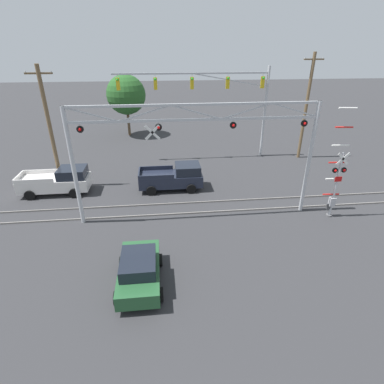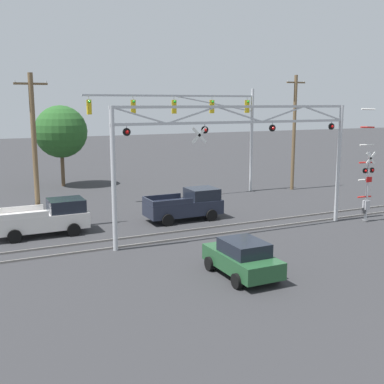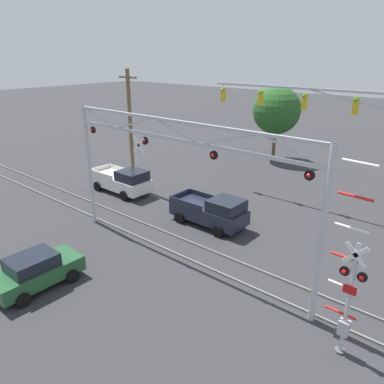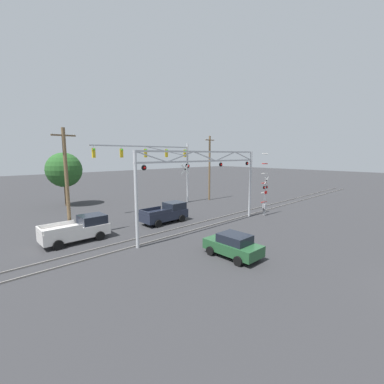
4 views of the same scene
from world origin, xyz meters
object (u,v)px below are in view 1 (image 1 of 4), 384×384
Objects in this scene: crossing_signal_mast at (336,183)px; sedan_waiting at (139,270)px; traffic_signal_span at (223,93)px; pickup_truck_lead at (174,177)px; utility_pole_left at (50,128)px; utility_pole_right at (306,107)px; background_tree_beyond_span at (126,95)px; crossing_gantry at (196,141)px; pickup_truck_following at (58,181)px.

crossing_signal_mast is 1.79× the size of sedan_waiting.
traffic_signal_span is 9.85m from pickup_truck_lead.
traffic_signal_span is (-4.71, 12.05, 3.73)m from crossing_signal_mast.
utility_pole_left is 21.79m from utility_pole_right.
utility_pole_right reaches higher than traffic_signal_span.
background_tree_beyond_span is (-17.17, 10.09, -0.11)m from utility_pole_right.
background_tree_beyond_span is (-4.59, 15.95, 3.82)m from pickup_truck_lead.
traffic_signal_span is at bearing 70.93° from crossing_gantry.
pickup_truck_following is 12.12m from sedan_waiting.
utility_pole_right is at bearing 47.33° from sedan_waiting.
utility_pole_left reaches higher than background_tree_beyond_span.
pickup_truck_following is at bearing 121.79° from sedan_waiting.
crossing_gantry is 3.03× the size of pickup_truck_lead.
background_tree_beyond_span is (-2.46, 26.04, 3.97)m from sedan_waiting.
crossing_gantry is 2.04× the size of background_tree_beyond_span.
utility_pole_right is (21.34, 4.40, 0.30)m from utility_pole_left.
utility_pole_right is at bearing -30.44° from background_tree_beyond_span.
sedan_waiting is at bearing -101.90° from pickup_truck_lead.
utility_pole_right reaches higher than utility_pole_left.
pickup_truck_lead is at bearing -126.20° from traffic_signal_span.
traffic_signal_span is at bearing 26.06° from pickup_truck_following.
utility_pole_left reaches higher than crossing_gantry.
utility_pole_right reaches higher than background_tree_beyond_span.
utility_pole_right is (12.58, 5.86, 3.93)m from pickup_truck_lead.
crossing_gantry is 15.28m from utility_pole_right.
background_tree_beyond_span reaches higher than pickup_truck_following.
traffic_signal_span is at bearing 21.23° from utility_pole_left.
crossing_gantry is at bearing 60.62° from sedan_waiting.
pickup_truck_lead is at bearing 78.10° from sedan_waiting.
sedan_waiting is at bearing -132.67° from utility_pole_right.
utility_pole_left is (-6.63, 11.56, 3.78)m from sedan_waiting.
crossing_signal_mast is 0.73× the size of utility_pole_right.
crossing_gantry is at bearing -24.89° from pickup_truck_following.
utility_pole_left is 0.94× the size of utility_pole_right.
crossing_gantry is 3.73× the size of sedan_waiting.
crossing_gantry is 2.08× the size of crossing_signal_mast.
crossing_signal_mast is at bearing 22.29° from sedan_waiting.
utility_pole_left is at bearing 119.83° from sedan_waiting.
pickup_truck_lead reaches higher than sedan_waiting.
traffic_signal_span is 1.57× the size of utility_pole_left.
background_tree_beyond_span is at bearing 106.05° from pickup_truck_lead.
pickup_truck_lead is 1.23× the size of sedan_waiting.
traffic_signal_span is 13.30m from background_tree_beyond_span.
crossing_gantry is 7.87m from sedan_waiting.
crossing_gantry is 11.77m from traffic_signal_span.
crossing_gantry is at bearing -30.10° from utility_pole_left.
crossing_signal_mast is 19.05m from pickup_truck_following.
crossing_gantry is 21.02m from background_tree_beyond_span.
traffic_signal_span is 1.98× the size of background_tree_beyond_span.
crossing_gantry reaches higher than sedan_waiting.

